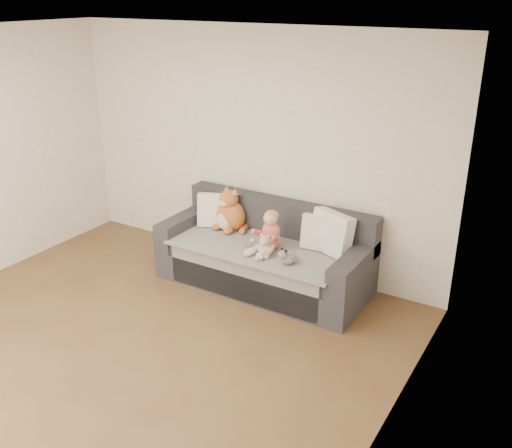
{
  "coord_description": "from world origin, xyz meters",
  "views": [
    {
      "loc": [
        3.15,
        -2.61,
        2.92
      ],
      "look_at": [
        0.44,
        1.87,
        0.75
      ],
      "focal_mm": 40.0,
      "sensor_mm": 36.0,
      "label": 1
    }
  ],
  "objects_px": {
    "teddy_bear": "(265,248)",
    "sippy_cup": "(250,248)",
    "toddler": "(269,234)",
    "plush_cat": "(230,213)",
    "sofa": "(265,257)"
  },
  "relations": [
    {
      "from": "plush_cat",
      "to": "teddy_bear",
      "type": "height_order",
      "value": "plush_cat"
    },
    {
      "from": "toddler",
      "to": "sippy_cup",
      "type": "bearing_deg",
      "value": -123.12
    },
    {
      "from": "sofa",
      "to": "plush_cat",
      "type": "height_order",
      "value": "plush_cat"
    },
    {
      "from": "sofa",
      "to": "teddy_bear",
      "type": "distance_m",
      "value": 0.43
    },
    {
      "from": "toddler",
      "to": "sippy_cup",
      "type": "relative_size",
      "value": 4.23
    },
    {
      "from": "toddler",
      "to": "plush_cat",
      "type": "relative_size",
      "value": 0.84
    },
    {
      "from": "sippy_cup",
      "to": "toddler",
      "type": "bearing_deg",
      "value": 50.63
    },
    {
      "from": "plush_cat",
      "to": "sippy_cup",
      "type": "xyz_separation_m",
      "value": [
        0.5,
        -0.4,
        -0.13
      ]
    },
    {
      "from": "toddler",
      "to": "teddy_bear",
      "type": "relative_size",
      "value": 1.76
    },
    {
      "from": "teddy_bear",
      "to": "sippy_cup",
      "type": "bearing_deg",
      "value": 178.39
    },
    {
      "from": "toddler",
      "to": "sofa",
      "type": "bearing_deg",
      "value": 137.55
    },
    {
      "from": "toddler",
      "to": "teddy_bear",
      "type": "distance_m",
      "value": 0.19
    },
    {
      "from": "plush_cat",
      "to": "sofa",
      "type": "bearing_deg",
      "value": -0.58
    },
    {
      "from": "plush_cat",
      "to": "teddy_bear",
      "type": "bearing_deg",
      "value": -19.41
    },
    {
      "from": "sippy_cup",
      "to": "sofa",
      "type": "bearing_deg",
      "value": 87.03
    }
  ]
}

